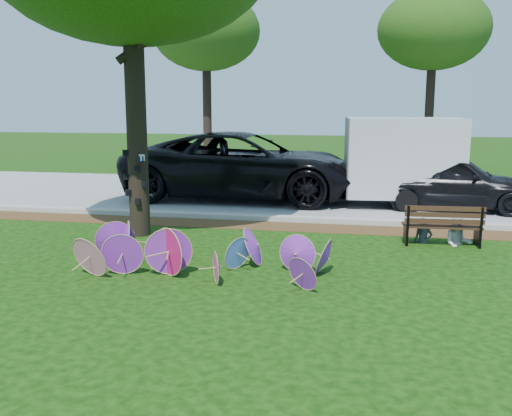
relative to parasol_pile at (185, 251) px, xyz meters
The scene contains 12 objects.
ground 0.80m from the parasol_pile, 48.76° to the right, with size 90.00×90.00×0.00m, color black.
mulch_strip 4.01m from the parasol_pile, 83.30° to the left, with size 90.00×1.00×0.01m, color #472D16.
curb 4.70m from the parasol_pile, 84.30° to the left, with size 90.00×0.30×0.12m, color #B7B5AD.
street 8.84m from the parasol_pile, 86.98° to the left, with size 90.00×8.00×0.01m, color gray.
parasol_pile is the anchor object (origin of this frame).
black_van 7.84m from the parasol_pile, 94.59° to the left, with size 3.39×7.36×2.04m, color black.
dark_pickup 8.98m from the parasol_pile, 53.42° to the left, with size 1.85×4.60×1.57m, color black.
cargo_trailer 8.57m from the parasol_pile, 61.57° to the left, with size 3.15×2.00×2.81m, color silver.
park_bench 5.46m from the parasol_pile, 32.13° to the left, with size 1.62×0.62×0.84m, color black, non-canonical shape.
person_left 5.19m from the parasol_pile, 34.65° to the left, with size 0.38×0.25×1.03m, color #3A424F.
person_right 5.79m from the parasol_pile, 30.70° to the left, with size 0.57×0.44×1.17m, color silver.
bg_trees 16.03m from the parasol_pile, 69.05° to the left, with size 22.22×6.37×7.40m.
Camera 1 is at (2.60, -8.68, 2.89)m, focal length 40.00 mm.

